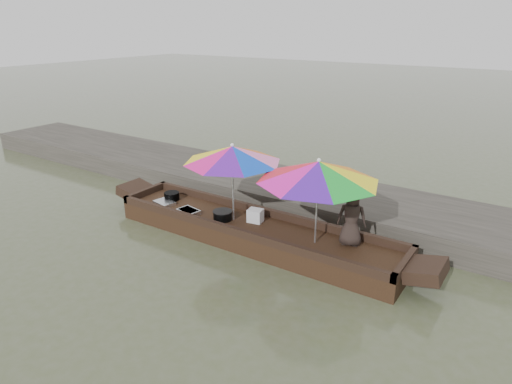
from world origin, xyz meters
The scene contains 11 objects.
water centered at (0.00, 0.00, 0.00)m, with size 80.00×80.00×0.00m, color #424A2C.
dock centered at (0.00, 2.20, 0.25)m, with size 22.00×2.20×0.50m, color #2D2B26.
boat_hull centered at (0.00, 0.00, 0.17)m, with size 5.93×1.20×0.35m, color black.
cooking_pot centered at (-2.23, 0.11, 0.44)m, with size 0.33×0.33×0.17m, color black.
tray_crayfish centered at (-1.41, -0.27, 0.39)m, with size 0.45×0.31×0.09m, color silver.
tray_scallop centered at (-2.19, -0.16, 0.38)m, with size 0.45×0.31×0.06m, color silver.
charcoal_grill centered at (-0.64, -0.12, 0.44)m, with size 0.37×0.37×0.17m, color black.
supply_bag centered at (-0.05, 0.16, 0.48)m, with size 0.28×0.22×0.26m, color silver.
vendor centered at (1.87, 0.27, 0.87)m, with size 0.51×0.33×1.04m, color black.
umbrella_bow centered at (-0.47, 0.00, 1.12)m, with size 1.87×1.87×1.55m, color pink, non-canonical shape.
umbrella_stern centered at (1.32, 0.00, 1.12)m, with size 2.11×2.11×1.55m, color yellow, non-canonical shape.
Camera 1 is at (4.47, -6.63, 4.03)m, focal length 32.00 mm.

